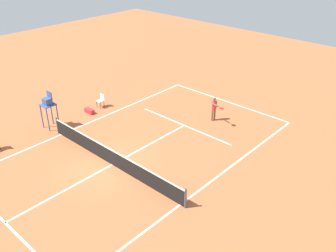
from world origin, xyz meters
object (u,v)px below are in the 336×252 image
Objects in this scene: player_serving at (214,107)px; tennis_ball at (184,117)px; equipment_bag at (89,111)px; courtside_chair_mid at (101,100)px; umpire_chair at (48,104)px.

tennis_ball is (1.74, 0.96, -0.92)m from player_serving.
player_serving is at bearing -145.23° from equipment_bag.
player_serving is at bearing -151.19° from tennis_ball.
equipment_bag is (6.93, 4.81, -0.81)m from player_serving.
courtside_chair_mid is (7.09, 3.66, -0.42)m from player_serving.
player_serving is 7.98m from courtside_chair_mid.
equipment_bag is at bearing -41.22° from player_serving.
umpire_chair reaches higher than courtside_chair_mid.
courtside_chair_mid is 1.25× the size of equipment_bag.
courtside_chair_mid is 1.23m from equipment_bag.
tennis_ball is 6.47m from equipment_bag.
equipment_bag is at bearing -92.45° from umpire_chair.
courtside_chair_mid is at bearing -48.69° from player_serving.
player_serving is 0.67× the size of umpire_chair.
tennis_ball is at bearing -128.33° from umpire_chair.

